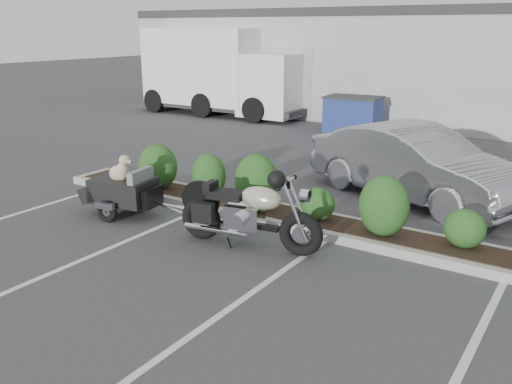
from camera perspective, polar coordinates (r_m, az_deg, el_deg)
The scene contains 8 objects.
ground at distance 8.16m, azimuth -5.83°, elevation -7.24°, with size 90.00×90.00×0.00m, color #38383A.
planter_kerb at distance 9.36m, azimuth 7.53°, elevation -3.56°, with size 12.00×1.00×0.15m, color #9E9E93.
building at distance 23.26m, azimuth 22.07°, elevation 12.48°, with size 26.00×10.00×4.00m, color #9EA099.
motorcycle at distance 8.42m, azimuth -0.84°, elevation -2.30°, with size 2.41×0.96×1.39m.
pet_trailer at distance 10.21m, azimuth -13.84°, elevation 0.27°, with size 1.95×1.11×1.15m.
sedan at distance 11.23m, azimuth 16.36°, elevation 2.90°, with size 1.56×4.47×1.47m, color #A4A5AB.
dumpster at distance 18.24m, azimuth 10.14°, elevation 8.07°, with size 1.89×1.37×1.18m.
delivery_truck at distance 21.81m, azimuth -3.49°, elevation 12.33°, with size 7.22×2.63×3.29m.
Camera 1 is at (4.76, -5.73, 3.33)m, focal length 38.00 mm.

